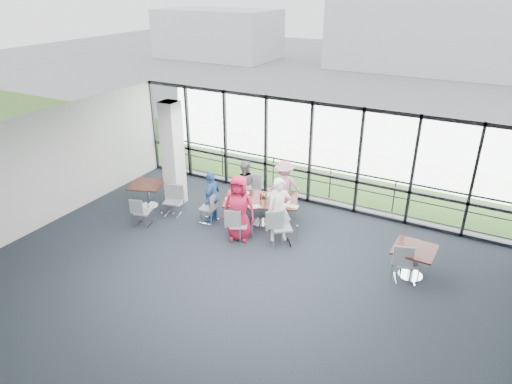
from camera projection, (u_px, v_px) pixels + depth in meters
The scene contains 41 objects.
floor at pixel (223, 287), 10.38m from camera, with size 12.00×10.00×0.02m, color black.
ceiling at pixel (218, 155), 9.02m from camera, with size 12.00×10.00×0.04m, color white.
wall_left at pixel (33, 174), 12.27m from camera, with size 0.10×10.00×3.20m, color silver.
curtain_wall_back at pixel (310, 154), 13.68m from camera, with size 12.00×0.10×3.20m, color white.
structural_column at pixel (173, 154), 13.63m from camera, with size 0.50×0.50×3.20m, color silver.
apron at pixel (355, 153), 18.35m from camera, with size 80.00×70.00×0.02m, color gray.
grass_strip at pixel (339, 169), 16.74m from camera, with size 80.00×5.00×0.01m, color #3C5E22.
hangar_main at pixel (505, 30), 32.87m from camera, with size 24.00×10.00×6.00m, color silver.
hangar_aux at pixel (218, 34), 39.56m from camera, with size 10.00×6.00×4.00m, color silver.
guard_rail at pixel (316, 180), 14.62m from camera, with size 0.06×0.06×12.00m, color #2D2D33.
main_table at pixel (261, 203), 12.84m from camera, with size 2.31×1.81×0.75m.
side_table_left at pixel (147, 187), 13.78m from camera, with size 1.19×1.19×0.75m.
side_table_right at pixel (414, 253), 10.50m from camera, with size 0.96×0.96×0.75m.
diner_near_left at pixel (239, 208), 11.97m from camera, with size 0.88×0.57×1.81m, color #B6173A.
diner_near_right at pixel (279, 210), 11.92m from camera, with size 0.64×0.47×1.76m, color white.
diner_far_left at pixel (244, 184), 13.68m from camera, with size 0.74×0.46×1.53m, color gray.
diner_far_right at pixel (284, 186), 13.53m from camera, with size 1.02×0.52×1.57m, color pink.
diner_end at pixel (212, 197), 12.90m from camera, with size 0.89×0.49×1.52m, color #3061A6.
chair_main_nl at pixel (239, 225), 12.05m from camera, with size 0.45×0.45×0.92m, color gray, non-canonical shape.
chair_main_nr at pixel (282, 228), 11.85m from camera, with size 0.48×0.48×0.99m, color gray, non-canonical shape.
chair_main_fl at pixel (250, 191), 13.91m from camera, with size 0.46×0.46×0.95m, color gray, non-canonical shape.
chair_main_fr at pixel (279, 194), 13.77m from camera, with size 0.44×0.44×0.90m, color gray, non-canonical shape.
chair_main_end at pixel (209, 208), 12.98m from camera, with size 0.44×0.44×0.89m, color gray, non-canonical shape.
chair_spare_la at pixel (143, 212), 12.81m from camera, with size 0.41×0.41×0.83m, color gray, non-canonical shape.
chair_spare_lb at pixel (172, 201), 13.34m from camera, with size 0.44×0.44×0.90m, color gray, non-canonical shape.
chair_spare_r at pixel (407, 263), 10.41m from camera, with size 0.47×0.47×0.97m, color gray, non-canonical shape.
plate_nl at pixel (239, 205), 12.47m from camera, with size 0.27×0.27×0.01m, color white.
plate_nr at pixel (282, 205), 12.45m from camera, with size 0.24×0.24×0.01m, color white.
plate_fl at pixel (245, 193), 13.16m from camera, with size 0.24×0.24×0.01m, color white.
plate_fr at pixel (282, 194), 13.08m from camera, with size 0.24×0.24×0.01m, color white.
plate_end at pixel (230, 199), 12.82m from camera, with size 0.25×0.25×0.01m, color white.
tumbler_a at pixel (250, 200), 12.56m from camera, with size 0.08×0.08×0.15m, color white.
tumbler_b at pixel (270, 201), 12.52m from camera, with size 0.08×0.08×0.15m, color white.
tumbler_c at pixel (263, 193), 13.00m from camera, with size 0.07×0.07×0.13m, color white.
tumbler_d at pixel (237, 199), 12.64m from camera, with size 0.07×0.07×0.13m, color white.
menu_a at pixel (254, 207), 12.37m from camera, with size 0.32×0.22×0.00m, color beige.
menu_b at pixel (293, 206), 12.40m from camera, with size 0.30×0.21×0.00m, color beige.
menu_c at pixel (269, 194), 13.08m from camera, with size 0.30×0.21×0.00m, color beige.
condiment_caddy at pixel (264, 197), 12.86m from camera, with size 0.10×0.07×0.04m, color black.
ketchup_bottle at pixel (261, 196), 12.77m from camera, with size 0.06×0.06×0.18m, color #AE130C.
green_bottle at pixel (266, 196), 12.74m from camera, with size 0.05×0.05×0.20m, color #227841.
Camera 1 is at (4.68, -7.10, 6.37)m, focal length 32.00 mm.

